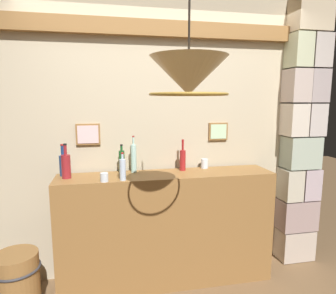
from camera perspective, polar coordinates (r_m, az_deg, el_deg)
panelled_rear_partition at (r=2.86m, az=-1.28°, el=3.48°), size 3.10×0.15×2.71m
stone_pillar at (r=3.32m, az=24.03°, el=2.01°), size 0.40×0.28×2.64m
bar_shelf_unit at (r=2.83m, az=-0.21°, el=-15.36°), size 1.93×0.38×1.04m
liquor_bottle_vodka at (r=2.70m, az=-6.62°, el=-2.11°), size 0.05×0.05×0.33m
liquor_bottle_rum at (r=2.63m, az=-18.99°, el=-3.41°), size 0.08×0.08×0.29m
liquor_bottle_port at (r=2.46m, az=-8.70°, el=-4.24°), size 0.05×0.05×0.23m
liquor_bottle_tequila at (r=2.77m, az=2.83°, el=-2.37°), size 0.06×0.06×0.29m
liquor_bottle_sherry at (r=2.72m, az=-19.45°, el=-3.10°), size 0.07×0.07×0.28m
liquor_bottle_vermouth at (r=2.68m, az=-8.87°, el=-2.77°), size 0.05×0.05×0.26m
glass_tumbler_rocks at (r=2.46m, az=-12.14°, el=-5.70°), size 0.07×0.07×0.07m
glass_tumbler_highball at (r=2.89m, az=7.04°, el=-3.16°), size 0.07×0.07×0.09m
pendant_lamp at (r=1.67m, az=3.98°, el=13.26°), size 0.44×0.44×0.59m
wooden_barrel at (r=2.79m, az=-26.88°, el=-22.69°), size 0.36×0.36×0.53m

